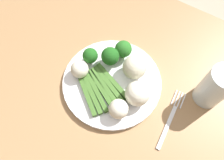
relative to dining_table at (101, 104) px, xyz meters
The scene contains 13 objects.
ground_plane 0.68m from the dining_table, ahead, with size 6.00×6.00×0.02m, color #B7A88E.
dining_table is the anchor object (origin of this frame).
plate 0.12m from the dining_table, 65.50° to the left, with size 0.26×0.26×0.01m, color white.
asparagus_bundle 0.13m from the dining_table, ahead, with size 0.15×0.13×0.01m.
broccoli_front 0.20m from the dining_table, 88.19° to the left, with size 0.05×0.05×0.06m.
broccoli_outer_edge 0.18m from the dining_table, 138.96° to the left, with size 0.04×0.04×0.05m.
broccoli_near_center 0.18m from the dining_table, 101.86° to the left, with size 0.05×0.05×0.06m.
cauliflower_front_left 0.19m from the dining_table, 58.85° to the left, with size 0.06×0.06×0.06m, color beige.
cauliflower_back_right 0.16m from the dining_table, behind, with size 0.05×0.05×0.05m, color silver.
cauliflower_right 0.18m from the dining_table, 16.29° to the left, with size 0.06×0.06×0.06m, color white.
cauliflower_near_fork 0.17m from the dining_table, 19.94° to the right, with size 0.05×0.05×0.05m, color white.
fork 0.23m from the dining_table, ahead, with size 0.03×0.17×0.00m.
water_glass 0.33m from the dining_table, 29.01° to the left, with size 0.07×0.07×0.12m, color silver.
Camera 1 is at (0.15, -0.17, 1.31)m, focal length 34.88 mm.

